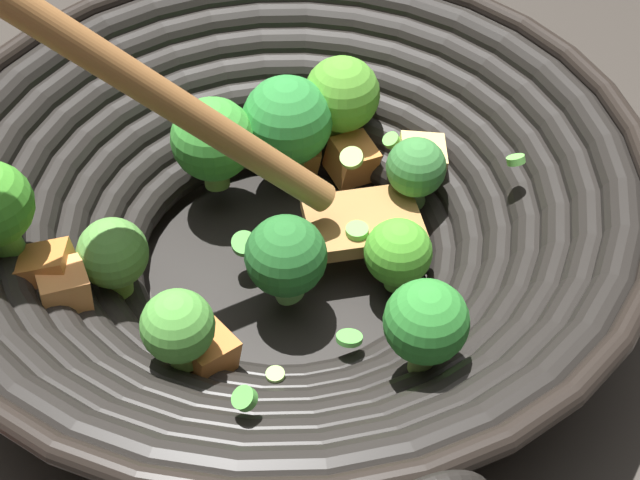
# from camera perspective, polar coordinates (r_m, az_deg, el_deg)

# --- Properties ---
(ground_plane) EXTENTS (4.00, 4.00, 0.00)m
(ground_plane) POSITION_cam_1_polar(r_m,az_deg,el_deg) (0.61, -1.99, -2.08)
(ground_plane) COLOR #332D28
(wok) EXTENTS (0.43, 0.43, 0.27)m
(wok) POSITION_cam_1_polar(r_m,az_deg,el_deg) (0.57, -2.25, 2.30)
(wok) COLOR black
(wok) RESTS_ON ground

